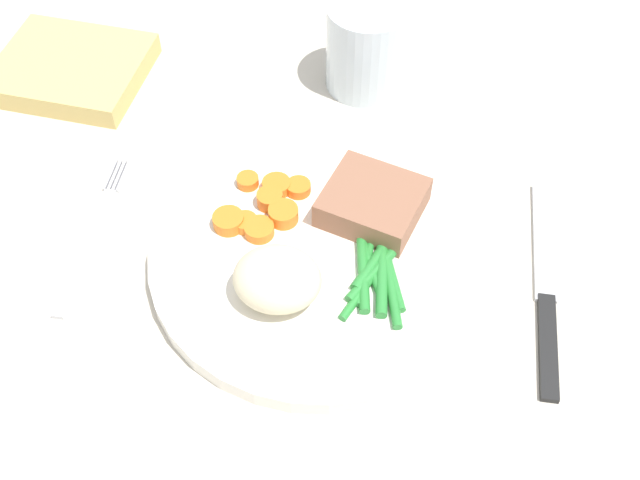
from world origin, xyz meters
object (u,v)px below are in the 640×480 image
(meat_portion, at_px, (373,202))
(water_glass, at_px, (366,52))
(fork, at_px, (93,234))
(knife, at_px, (546,289))
(dinner_plate, at_px, (320,254))
(napkin, at_px, (71,69))

(meat_portion, height_order, water_glass, water_glass)
(meat_portion, relative_size, fork, 0.45)
(meat_portion, bearing_deg, knife, -17.78)
(dinner_plate, distance_m, fork, 0.19)
(dinner_plate, xyz_separation_m, fork, (-0.19, -0.00, -0.01))
(dinner_plate, height_order, meat_portion, meat_portion)
(water_glass, xyz_separation_m, napkin, (-0.28, -0.04, -0.03))
(dinner_plate, height_order, fork, dinner_plate)
(meat_portion, distance_m, napkin, 0.34)
(fork, bearing_deg, meat_portion, 8.17)
(fork, bearing_deg, dinner_plate, -2.38)
(dinner_plate, bearing_deg, knife, -0.92)
(dinner_plate, bearing_deg, fork, -179.22)
(meat_portion, bearing_deg, dinner_plate, -130.60)
(fork, bearing_deg, napkin, 110.76)
(meat_portion, bearing_deg, napkin, 155.20)
(meat_portion, height_order, knife, meat_portion)
(meat_portion, bearing_deg, water_glass, 98.21)
(dinner_plate, distance_m, knife, 0.18)
(dinner_plate, relative_size, water_glass, 3.14)
(meat_portion, xyz_separation_m, water_glass, (-0.03, 0.18, 0.01))
(fork, bearing_deg, water_glass, 45.01)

